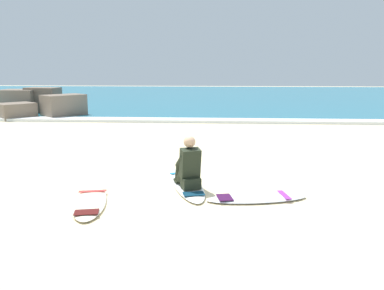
{
  "coord_description": "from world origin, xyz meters",
  "views": [
    {
      "loc": [
        0.53,
        -7.11,
        2.22
      ],
      "look_at": [
        -0.02,
        1.38,
        0.55
      ],
      "focal_mm": 37.34,
      "sensor_mm": 36.0,
      "label": 1
    }
  ],
  "objects_px": {
    "surfer_seated": "(189,167)",
    "surfboard_spare_far": "(256,198)",
    "surfboard_spare_near": "(90,202)",
    "surfboard_main": "(187,184)"
  },
  "relations": [
    {
      "from": "surfboard_spare_far",
      "to": "surfer_seated",
      "type": "bearing_deg",
      "value": 159.03
    },
    {
      "from": "surfboard_main",
      "to": "surfboard_spare_near",
      "type": "distance_m",
      "value": 1.9
    },
    {
      "from": "surfboard_spare_near",
      "to": "surfboard_main",
      "type": "bearing_deg",
      "value": 37.71
    },
    {
      "from": "surfer_seated",
      "to": "surfboard_spare_far",
      "type": "height_order",
      "value": "surfer_seated"
    },
    {
      "from": "surfer_seated",
      "to": "surfboard_spare_near",
      "type": "xyz_separation_m",
      "value": [
        -1.57,
        -0.85,
        -0.4
      ]
    },
    {
      "from": "surfboard_main",
      "to": "surfboard_spare_far",
      "type": "relative_size",
      "value": 1.32
    },
    {
      "from": "surfer_seated",
      "to": "surfboard_spare_near",
      "type": "relative_size",
      "value": 0.52
    },
    {
      "from": "surfer_seated",
      "to": "surfboard_spare_near",
      "type": "bearing_deg",
      "value": -151.48
    },
    {
      "from": "surfboard_spare_near",
      "to": "surfer_seated",
      "type": "bearing_deg",
      "value": 28.52
    },
    {
      "from": "surfer_seated",
      "to": "surfboard_spare_far",
      "type": "distance_m",
      "value": 1.33
    }
  ]
}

